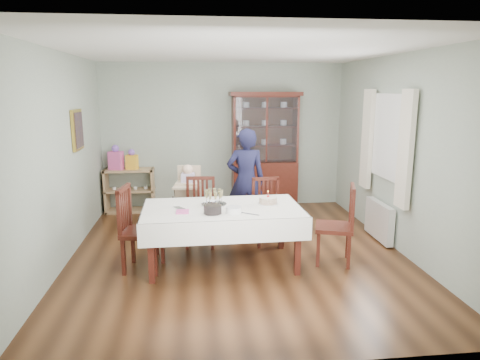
{
  "coord_description": "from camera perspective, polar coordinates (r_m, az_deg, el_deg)",
  "views": [
    {
      "loc": [
        -0.59,
        -5.55,
        2.22
      ],
      "look_at": [
        0.06,
        0.2,
        0.99
      ],
      "focal_mm": 32.0,
      "sensor_mm": 36.0,
      "label": 1
    }
  ],
  "objects": [
    {
      "name": "cake_knife",
      "position": [
        5.11,
        1.23,
        -4.52
      ],
      "size": [
        0.23,
        0.17,
        0.01
      ],
      "primitive_type": "cube",
      "rotation": [
        0.0,
        0.0,
        -0.6
      ],
      "color": "silver",
      "rests_on": "dining_table"
    },
    {
      "name": "china_cabinet",
      "position": [
        7.99,
        3.3,
        4.09
      ],
      "size": [
        1.3,
        0.48,
        2.18
      ],
      "color": "#4A1912",
      "rests_on": "floor"
    },
    {
      "name": "gift_bag_orange",
      "position": [
        7.98,
        -14.21,
        2.57
      ],
      "size": [
        0.22,
        0.18,
        0.37
      ],
      "color": "yellow",
      "rests_on": "sideboard"
    },
    {
      "name": "window",
      "position": [
        6.52,
        19.25,
        5.45
      ],
      "size": [
        0.04,
        1.02,
        1.22
      ],
      "primitive_type": "cube",
      "color": "white",
      "rests_on": "room_shell"
    },
    {
      "name": "floor",
      "position": [
        6.0,
        -0.32,
        -9.7
      ],
      "size": [
        5.0,
        5.0,
        0.0
      ],
      "primitive_type": "plane",
      "color": "#593319",
      "rests_on": "ground"
    },
    {
      "name": "picture_frame",
      "position": [
        6.58,
        -20.87,
        6.26
      ],
      "size": [
        0.04,
        0.48,
        0.58
      ],
      "primitive_type": "cube",
      "color": "gold",
      "rests_on": "room_shell"
    },
    {
      "name": "champagne_tray",
      "position": [
        5.5,
        -3.51,
        -2.7
      ],
      "size": [
        0.33,
        0.33,
        0.2
      ],
      "color": "silver",
      "rests_on": "dining_table"
    },
    {
      "name": "room_shell",
      "position": [
        6.13,
        -0.87,
        7.18
      ],
      "size": [
        5.0,
        5.0,
        5.0
      ],
      "color": "#9EAA99",
      "rests_on": "floor"
    },
    {
      "name": "chair_end_right",
      "position": [
        5.73,
        12.56,
        -7.79
      ],
      "size": [
        0.58,
        0.58,
        1.03
      ],
      "rotation": [
        0.0,
        0.0,
        -1.88
      ],
      "color": "#4A1912",
      "rests_on": "floor"
    },
    {
      "name": "woman",
      "position": [
        6.68,
        0.79,
        -0.09
      ],
      "size": [
        0.61,
        0.41,
        1.64
      ],
      "primitive_type": "imported",
      "rotation": [
        0.0,
        0.0,
        3.11
      ],
      "color": "black",
      "rests_on": "floor"
    },
    {
      "name": "plate_stack_dark",
      "position": [
        5.14,
        -3.67,
        -3.92
      ],
      "size": [
        0.27,
        0.27,
        0.1
      ],
      "primitive_type": "cylinder",
      "rotation": [
        0.0,
        0.0,
        -0.27
      ],
      "color": "black",
      "rests_on": "dining_table"
    },
    {
      "name": "chair_far_left",
      "position": [
        6.25,
        -5.3,
        -6.04
      ],
      "size": [
        0.47,
        0.47,
        0.97
      ],
      "rotation": [
        0.0,
        0.0,
        -0.09
      ],
      "color": "#4A1912",
      "rests_on": "floor"
    },
    {
      "name": "sideboard",
      "position": [
        8.12,
        -14.47,
        -1.34
      ],
      "size": [
        0.9,
        0.38,
        0.8
      ],
      "color": "tan",
      "rests_on": "floor"
    },
    {
      "name": "gift_bag_pink",
      "position": [
        8.02,
        -16.22,
        2.76
      ],
      "size": [
        0.27,
        0.21,
        0.45
      ],
      "color": "#DD519B",
      "rests_on": "sideboard"
    },
    {
      "name": "birthday_cake",
      "position": [
        5.54,
        3.75,
        -2.78
      ],
      "size": [
        0.26,
        0.26,
        0.18
      ],
      "color": "white",
      "rests_on": "dining_table"
    },
    {
      "name": "chair_far_right",
      "position": [
        6.31,
        3.73,
        -5.91
      ],
      "size": [
        0.45,
        0.45,
        0.95
      ],
      "rotation": [
        0.0,
        0.0,
        0.06
      ],
      "color": "#4A1912",
      "rests_on": "floor"
    },
    {
      "name": "dining_table",
      "position": [
        5.52,
        -2.35,
        -7.41
      ],
      "size": [
        2.02,
        1.19,
        0.76
      ],
      "rotation": [
        0.0,
        0.0,
        0.02
      ],
      "color": "#4A1912",
      "rests_on": "floor"
    },
    {
      "name": "curtain_left",
      "position": [
        5.95,
        21.2,
        3.77
      ],
      "size": [
        0.07,
        0.3,
        1.55
      ],
      "primitive_type": "cube",
      "color": "silver",
      "rests_on": "room_shell"
    },
    {
      "name": "cutlery",
      "position": [
        5.41,
        -8.47,
        -3.72
      ],
      "size": [
        0.18,
        0.19,
        0.01
      ],
      "primitive_type": null,
      "rotation": [
        0.0,
        0.0,
        0.56
      ],
      "color": "silver",
      "rests_on": "dining_table"
    },
    {
      "name": "radiator",
      "position": [
        6.74,
        18.05,
        -5.16
      ],
      "size": [
        0.1,
        0.8,
        0.55
      ],
      "primitive_type": "cube",
      "color": "white",
      "rests_on": "floor"
    },
    {
      "name": "plate_stack_white",
      "position": [
        5.14,
        -0.85,
        -4.03
      ],
      "size": [
        0.21,
        0.21,
        0.08
      ],
      "primitive_type": "cylinder",
      "rotation": [
        0.0,
        0.0,
        -0.13
      ],
      "color": "white",
      "rests_on": "dining_table"
    },
    {
      "name": "curtain_right",
      "position": [
        7.07,
        16.6,
        5.26
      ],
      "size": [
        0.07,
        0.3,
        1.55
      ],
      "primitive_type": "cube",
      "color": "silver",
      "rests_on": "room_shell"
    },
    {
      "name": "chair_end_left",
      "position": [
        5.53,
        -12.97,
        -8.46
      ],
      "size": [
        0.55,
        0.55,
        1.06
      ],
      "rotation": [
        0.0,
        0.0,
        1.41
      ],
      "color": "#4A1912",
      "rests_on": "floor"
    },
    {
      "name": "high_chair",
      "position": [
        6.7,
        -6.85,
        -3.59
      ],
      "size": [
        0.56,
        0.56,
        1.1
      ],
      "rotation": [
        0.0,
        0.0,
        -0.16
      ],
      "color": "black",
      "rests_on": "floor"
    },
    {
      "name": "napkin_stack",
      "position": [
        5.22,
        -7.68,
        -4.21
      ],
      "size": [
        0.16,
        0.16,
        0.02
      ],
      "primitive_type": "cube",
      "rotation": [
        0.0,
        0.0,
        -0.02
      ],
      "color": "#DD519B",
      "rests_on": "dining_table"
    }
  ]
}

